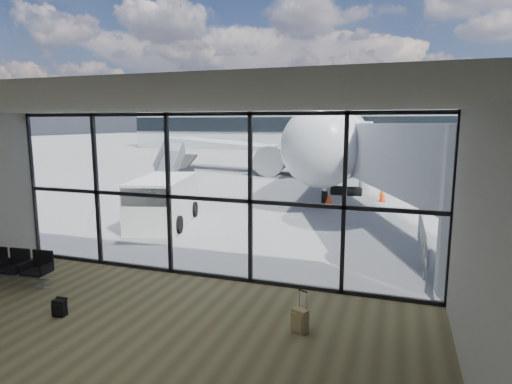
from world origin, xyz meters
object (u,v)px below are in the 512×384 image
Objects in this scene: service_van at (162,201)px; seating_row at (17,265)px; backpack at (59,308)px; mobile_stairs at (167,179)px; airliner at (343,137)px; belt_loader at (178,173)px; suitcase at (300,320)px.

seating_row is at bearing -106.41° from service_van.
seating_row reaches higher than backpack.
seating_row is 0.42× the size of service_van.
mobile_stairs is at bearing 104.18° from service_van.
backpack is 0.01× the size of airliner.
backpack is 21.87m from belt_loader.
seating_row is at bearing -103.48° from airliner.
airliner is 9.47× the size of belt_loader.
airliner reaches higher than service_van.
backpack is 30.10m from airliner.
mobile_stairs is (-12.86, 16.81, 0.30)m from suitcase.
mobile_stairs is (-5.33, 9.48, -0.45)m from service_van.
service_van reaches higher than seating_row.
airliner is at bearing 75.04° from seating_row.
seating_row is 5.01× the size of backpack.
service_van is at bearing 101.65° from backpack.
suitcase is at bearing -7.47° from seating_row.
mobile_stairs is at bearing 152.31° from suitcase.
backpack is 0.10× the size of belt_loader.
seating_row is 19.88m from belt_loader.
seating_row reaches higher than suitcase.
seating_row is 29.17m from airliner.
mobile_stairs is (0.56, -2.47, -0.06)m from belt_loader.
seating_row is at bearing -84.49° from mobile_stairs.
belt_loader is at bearing 149.73° from suitcase.
suitcase is at bearing -88.28° from airliner.
airliner is at bearing 37.75° from belt_loader.
seating_row is 0.50× the size of belt_loader.
service_van is at bearing -72.49° from mobile_stairs.
backpack is at bearing -78.45° from mobile_stairs.
backpack is 19.38m from mobile_stairs.
belt_loader is 1.16× the size of mobile_stairs.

